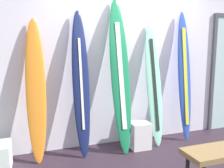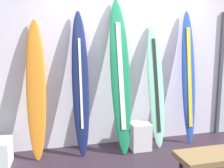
% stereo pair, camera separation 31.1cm
% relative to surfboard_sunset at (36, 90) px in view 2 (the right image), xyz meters
% --- Properties ---
extents(wall_back, '(7.20, 0.20, 2.80)m').
position_rel_surfboard_sunset_xyz_m(wall_back, '(1.44, 0.32, 0.44)').
color(wall_back, silver).
rests_on(wall_back, ground).
extents(surfboard_sunset, '(0.28, 0.39, 1.93)m').
position_rel_surfboard_sunset_xyz_m(surfboard_sunset, '(0.00, 0.00, 0.00)').
color(surfboard_sunset, orange).
rests_on(surfboard_sunset, ground).
extents(surfboard_navy, '(0.25, 0.42, 2.06)m').
position_rel_surfboard_sunset_xyz_m(surfboard_navy, '(0.61, -0.02, 0.07)').
color(surfboard_navy, '#16204E').
rests_on(surfboard_navy, ground).
extents(surfboard_emerald, '(0.31, 0.52, 2.25)m').
position_rel_surfboard_sunset_xyz_m(surfboard_emerald, '(1.19, -0.06, 0.15)').
color(surfboard_emerald, '#197548').
rests_on(surfboard_emerald, ground).
extents(surfboard_seafoam, '(0.27, 0.44, 1.91)m').
position_rel_surfboard_sunset_xyz_m(surfboard_seafoam, '(1.78, -0.00, -0.01)').
color(surfboard_seafoam, '#86CFB6').
rests_on(surfboard_seafoam, ground).
extents(surfboard_cobalt, '(0.24, 0.37, 2.12)m').
position_rel_surfboard_sunset_xyz_m(surfboard_cobalt, '(2.35, 0.01, 0.08)').
color(surfboard_cobalt, '#294AAF').
rests_on(surfboard_cobalt, ground).
extents(display_block_center, '(0.30, 0.30, 0.41)m').
position_rel_surfboard_sunset_xyz_m(display_block_center, '(1.49, -0.12, -0.76)').
color(display_block_center, silver).
rests_on(display_block_center, ground).
extents(bench, '(0.91, 0.36, 0.45)m').
position_rel_surfboard_sunset_xyz_m(bench, '(1.89, -1.40, -0.58)').
color(bench, olive).
rests_on(bench, ground).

